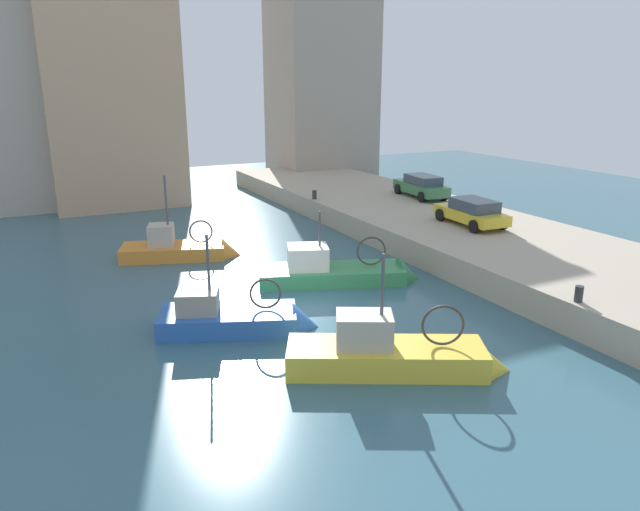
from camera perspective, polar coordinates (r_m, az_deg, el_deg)
water_surface at (r=22.12m, az=-1.61°, el=-5.48°), size 80.00×80.00×0.00m
quay_wall at (r=28.48m, az=19.81°, el=-0.13°), size 9.00×56.00×1.20m
fishing_boat_yellow at (r=17.99m, az=7.29°, el=-10.50°), size 6.66×4.57×4.42m
fishing_boat_orange at (r=29.51m, az=-13.19°, el=0.04°), size 5.99×3.60×4.94m
fishing_boat_green at (r=25.37m, az=1.92°, el=-2.19°), size 7.20×4.30×4.04m
fishing_boat_blue at (r=20.76m, az=-7.86°, el=-6.82°), size 5.76×3.81×4.34m
parked_car_yellow at (r=31.00m, az=14.50°, el=4.11°), size 2.15×4.26×1.36m
parked_car_green at (r=38.03m, az=9.80°, el=6.67°), size 2.19×4.52×1.41m
mooring_bollard_south at (r=21.48m, az=23.77°, el=-3.42°), size 0.28×0.28×0.55m
mooring_bollard_mid at (r=36.95m, az=-0.54°, el=5.91°), size 0.28×0.28×0.55m
waterfront_building_west at (r=43.64m, az=-19.84°, el=15.58°), size 8.79×7.70×16.49m
waterfront_building_central at (r=52.31m, az=0.12°, el=16.59°), size 8.27×6.85×16.62m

